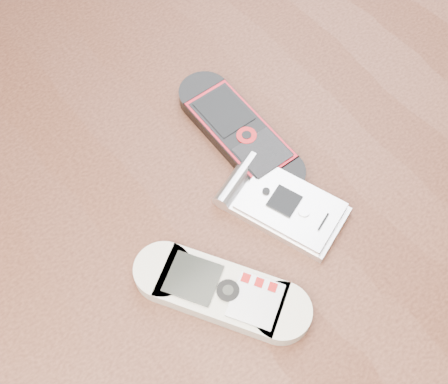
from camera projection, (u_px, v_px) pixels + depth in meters
The scene contains 5 objects.
ground at pixel (222, 380), 1.23m from camera, with size 4.00×4.00×0.00m, color #472B19.
table at pixel (220, 247), 0.67m from camera, with size 1.20×0.80×0.75m.
nokia_white at pixel (221, 292), 0.52m from camera, with size 0.05×0.16×0.02m, color beige.
nokia_black_red at pixel (240, 133), 0.60m from camera, with size 0.05×0.17×0.02m, color black.
motorola_razr at pixel (287, 206), 0.56m from camera, with size 0.06×0.12×0.02m, color silver.
Camera 1 is at (-0.16, -0.22, 1.26)m, focal length 50.00 mm.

